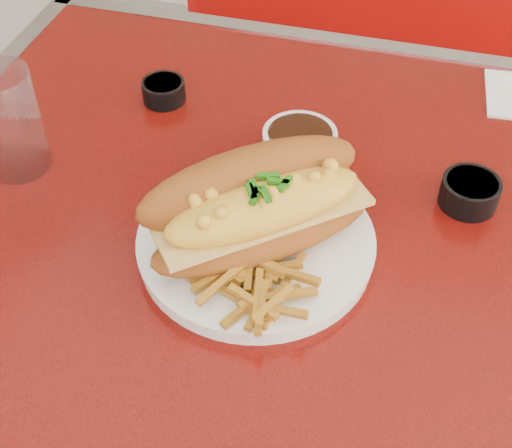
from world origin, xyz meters
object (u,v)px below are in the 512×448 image
(diner_table, at_px, (372,324))
(sauce_cup_left, at_px, (164,90))
(mac_hoagie, at_px, (259,205))
(gravy_ramekin, at_px, (299,148))
(booth_bench_far, at_px, (410,139))
(dinner_plate, at_px, (256,243))
(water_tumbler, at_px, (9,122))
(fork, at_px, (311,215))
(sauce_cup_right, at_px, (470,191))

(diner_table, bearing_deg, sauce_cup_left, 151.89)
(mac_hoagie, relative_size, gravy_ramekin, 2.76)
(booth_bench_far, xyz_separation_m, gravy_ramekin, (-0.13, -0.71, 0.51))
(dinner_plate, distance_m, sauce_cup_left, 0.31)
(booth_bench_far, distance_m, water_tumbler, 1.08)
(diner_table, height_order, gravy_ramekin, gravy_ramekin)
(gravy_ramekin, bearing_deg, fork, -69.51)
(diner_table, distance_m, dinner_plate, 0.23)
(booth_bench_far, distance_m, sauce_cup_left, 0.87)
(gravy_ramekin, bearing_deg, water_tumbler, -164.47)
(booth_bench_far, xyz_separation_m, fork, (-0.09, -0.82, 0.50))
(sauce_cup_right, bearing_deg, diner_table, -135.06)
(diner_table, distance_m, booth_bench_far, 0.87)
(diner_table, bearing_deg, water_tumbler, 179.65)
(gravy_ramekin, xyz_separation_m, water_tumbler, (-0.33, -0.09, 0.04))
(diner_table, height_order, water_tumbler, water_tumbler)
(booth_bench_far, xyz_separation_m, mac_hoagie, (-0.14, -0.87, 0.55))
(diner_table, relative_size, sauce_cup_right, 15.66)
(dinner_plate, bearing_deg, fork, 45.51)
(booth_bench_far, height_order, sauce_cup_right, booth_bench_far)
(diner_table, distance_m, mac_hoagie, 0.27)
(booth_bench_far, relative_size, mac_hoagie, 4.41)
(gravy_ramekin, distance_m, sauce_cup_right, 0.21)
(mac_hoagie, height_order, fork, mac_hoagie)
(dinner_plate, height_order, water_tumbler, water_tumbler)
(booth_bench_far, height_order, gravy_ramekin, booth_bench_far)
(sauce_cup_right, relative_size, water_tumbler, 0.59)
(gravy_ramekin, bearing_deg, diner_table, -37.08)
(booth_bench_far, bearing_deg, sauce_cup_right, -83.66)
(dinner_plate, relative_size, sauce_cup_left, 5.07)
(mac_hoagie, bearing_deg, water_tumbler, 129.63)
(fork, height_order, gravy_ramekin, gravy_ramekin)
(diner_table, relative_size, water_tumbler, 9.21)
(fork, relative_size, sauce_cup_right, 1.64)
(booth_bench_far, bearing_deg, gravy_ramekin, -100.04)
(mac_hoagie, distance_m, sauce_cup_left, 0.31)
(gravy_ramekin, bearing_deg, mac_hoagie, -93.85)
(sauce_cup_right, bearing_deg, gravy_ramekin, 175.96)
(diner_table, distance_m, gravy_ramekin, 0.25)
(mac_hoagie, height_order, sauce_cup_left, mac_hoagie)
(water_tumbler, bearing_deg, diner_table, -0.35)
(diner_table, relative_size, dinner_plate, 3.72)
(diner_table, bearing_deg, fork, -176.13)
(diner_table, height_order, fork, fork)
(diner_table, relative_size, booth_bench_far, 1.03)
(diner_table, distance_m, fork, 0.20)
(sauce_cup_left, bearing_deg, water_tumbler, -124.96)
(fork, height_order, water_tumbler, water_tumbler)
(dinner_plate, relative_size, water_tumbler, 2.48)
(dinner_plate, bearing_deg, water_tumbler, 169.38)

